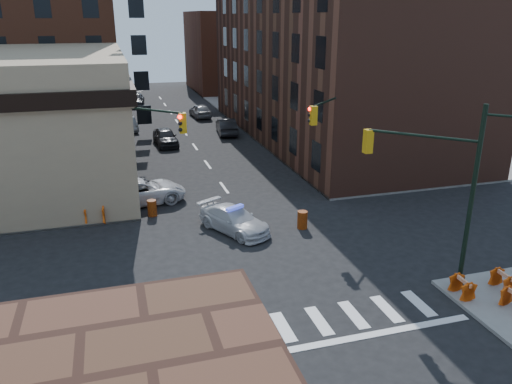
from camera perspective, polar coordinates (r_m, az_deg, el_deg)
ground at (r=25.96m, az=1.28°, el=-6.43°), size 140.00×140.00×0.00m
sidewalk_ne at (r=63.70m, az=12.35°, el=8.86°), size 34.00×54.50×0.15m
commercial_row_ne at (r=49.24m, az=8.11°, el=14.25°), size 14.00×34.00×14.00m
filler_nw at (r=84.78m, az=-23.23°, el=15.74°), size 20.00×18.00×16.00m
filler_ne at (r=83.14m, az=-1.63°, el=15.81°), size 16.00×16.00×12.00m
signal_pole_se at (r=22.31m, az=20.80°, el=0.61°), size 5.40×5.27×8.00m
signal_pole_nw at (r=28.48m, az=-13.31°, el=4.72°), size 3.58×3.67×8.00m
signal_pole_ne at (r=31.27m, az=8.65°, el=6.32°), size 3.67×3.58×8.00m
tree_ne_near at (r=51.01m, az=0.54°, el=10.64°), size 3.00×3.00×4.85m
tree_ne_far at (r=58.64m, az=-1.77°, el=11.79°), size 3.00×3.00×4.85m
police_car at (r=27.68m, az=-2.51°, el=-3.20°), size 3.85×5.02×1.35m
pickup at (r=32.55m, az=-13.09°, el=0.07°), size 6.16×3.60×1.61m
parked_car_wnear at (r=47.02m, az=-10.32°, el=6.21°), size 2.20×4.77×1.58m
parked_car_wfar at (r=54.02m, az=-14.40°, el=7.51°), size 1.99×4.33×1.38m
parked_car_wdeep at (r=69.15m, az=-13.67°, el=10.19°), size 2.98×5.82×1.62m
parked_car_enear at (r=50.86m, az=-3.42°, el=7.50°), size 2.21×5.05×1.61m
parked_car_efar at (r=59.90m, az=-6.40°, el=9.24°), size 2.24×4.83×1.60m
pedestrian_a at (r=30.10m, az=-14.49°, el=-1.36°), size 0.69×0.68×1.61m
pedestrian_b at (r=31.48m, az=-20.76°, el=-1.10°), size 0.86×0.72×1.61m
pedestrian_c at (r=30.62m, az=-26.36°, el=-2.21°), size 1.15×0.60×1.88m
barrel_road at (r=28.23m, az=5.32°, el=-3.18°), size 0.60×0.60×1.01m
barrel_bank at (r=30.47m, az=-11.78°, el=-1.80°), size 0.67×0.67×0.99m
barricade_se_a at (r=24.26m, az=26.38°, el=-9.13°), size 0.59×1.11×0.82m
barricade_se_b at (r=23.05m, az=22.50°, el=-10.05°), size 0.59×1.12×0.83m
barricade_nw_a at (r=31.20m, az=-15.82°, el=-1.41°), size 1.23×0.62×0.92m
barricade_nw_b at (r=29.96m, az=-17.86°, el=-2.44°), size 1.39×0.86×0.98m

